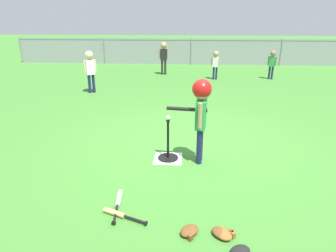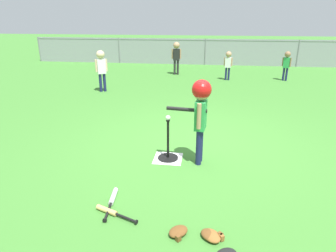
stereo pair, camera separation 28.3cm
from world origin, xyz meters
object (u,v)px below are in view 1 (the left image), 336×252
spare_bat_silver (118,201)px  glove_outfield_drop (240,252)px  fielder_near_right (164,54)px  fielder_deep_center (216,61)px  fielder_deep_left (90,66)px  glove_tossed_aside (189,231)px  glove_by_plate (223,233)px  baseball_on_tee (168,118)px  spare_bat_wood (119,214)px  fielder_near_left (272,61)px  glove_near_bats (222,233)px  batting_tee (168,153)px  batter_child (201,104)px

spare_bat_silver → glove_outfield_drop: 1.52m
fielder_near_right → fielder_deep_center: bearing=-22.7°
fielder_deep_left → glove_tossed_aside: size_ratio=4.41×
fielder_near_right → fielder_deep_center: (1.87, -0.79, -0.14)m
spare_bat_silver → glove_by_plate: size_ratio=2.28×
baseball_on_tee → glove_tossed_aside: bearing=-78.6°
baseball_on_tee → glove_tossed_aside: 1.86m
spare_bat_wood → glove_outfield_drop: (1.27, -0.49, 0.01)m
fielder_deep_center → glove_tossed_aside: size_ratio=3.62×
fielder_near_left → glove_outfield_drop: size_ratio=3.65×
glove_near_bats → fielder_deep_center: bearing=86.2°
fielder_near_right → glove_by_plate: bearing=-81.3°
fielder_deep_center → spare_bat_silver: (-1.73, -7.53, -0.60)m
spare_bat_wood → fielder_near_right: bearing=91.4°
fielder_deep_center → fielder_near_left: bearing=5.0°
batting_tee → spare_bat_silver: 1.34m
fielder_deep_center → baseball_on_tee: bearing=-100.9°
glove_tossed_aside → fielder_deep_left: bearing=116.2°
spare_bat_wood → glove_outfield_drop: size_ratio=1.99×
fielder_deep_left → baseball_on_tee: bearing=-58.5°
baseball_on_tee → fielder_deep_left: 4.81m
fielder_near_left → fielder_deep_center: (-1.96, -0.17, -0.01)m
batting_tee → baseball_on_tee: size_ratio=8.74×
batting_tee → spare_bat_silver: batting_tee is taller
fielder_deep_center → spare_bat_silver: 7.75m
fielder_near_right → glove_by_plate: (1.35, -8.80, -0.74)m
fielder_deep_center → glove_tossed_aside: fielder_deep_center is taller
spare_bat_silver → spare_bat_wood: size_ratio=1.15×
baseball_on_tee → fielder_deep_center: fielder_deep_center is taller
glove_outfield_drop → batter_child: bearing=100.0°
batting_tee → spare_bat_silver: (-0.51, -1.24, -0.07)m
fielder_deep_left → spare_bat_wood: (2.06, -5.58, -0.74)m
batting_tee → baseball_on_tee: 0.58m
fielder_near_left → spare_bat_silver: size_ratio=1.60×
batting_tee → fielder_deep_left: size_ratio=0.54×
batter_child → fielder_deep_left: 5.14m
baseball_on_tee → fielder_near_right: 7.11m
glove_outfield_drop → glove_near_bats: bearing=119.3°
glove_near_bats → batter_child: bearing=96.7°
spare_bat_silver → glove_tossed_aside: 0.98m
spare_bat_silver → glove_near_bats: (1.19, -0.48, 0.01)m
glove_tossed_aside → fielder_deep_center: bearing=83.8°
spare_bat_silver → fielder_near_left: bearing=64.4°
fielder_near_left → glove_outfield_drop: bearing=-105.6°
fielder_near_right → spare_bat_wood: bearing=-88.6°
fielder_near_right → glove_tossed_aside: bearing=-83.5°
fielder_near_right → glove_outfield_drop: fielder_near_right is taller
glove_outfield_drop → fielder_deep_left: bearing=118.8°
spare_bat_wood → spare_bat_silver: bearing=104.2°
fielder_near_right → glove_tossed_aside: size_ratio=4.43×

